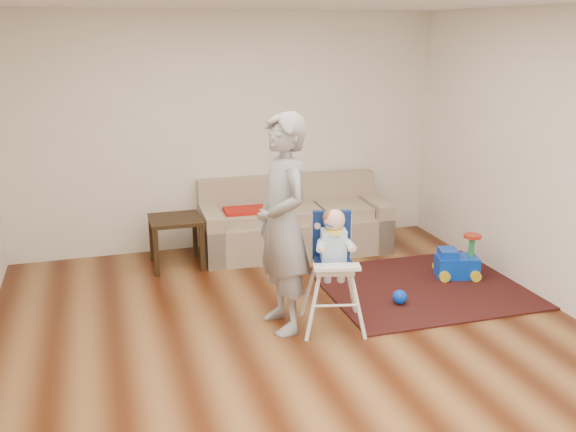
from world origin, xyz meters
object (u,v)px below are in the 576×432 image
object	(u,v)px
side_table	(176,242)
ride_on_toy	(458,256)
toy_ball	(400,297)
sofa	(294,216)
high_chair	(333,271)
adult	(283,224)

from	to	relation	value
side_table	ride_on_toy	distance (m)	2.98
ride_on_toy	toy_ball	xyz separation A→B (m)	(-0.88, -0.46, -0.16)
sofa	high_chair	world-z (taller)	high_chair
sofa	side_table	distance (m)	1.39
sofa	high_chair	distance (m)	2.05
side_table	toy_ball	size ratio (longest dim) A/B	3.95
sofa	high_chair	xyz separation A→B (m)	(-0.30, -2.02, 0.10)
toy_ball	adult	bearing A→B (deg)	-175.19
side_table	high_chair	world-z (taller)	high_chair
sofa	toy_ball	size ratio (longest dim) A/B	15.84
side_table	toy_ball	bearing A→B (deg)	-42.39
high_chair	ride_on_toy	bearing A→B (deg)	36.18
sofa	toy_ball	bearing A→B (deg)	-72.93
ride_on_toy	toy_ball	world-z (taller)	ride_on_toy
sofa	ride_on_toy	size ratio (longest dim) A/B	4.75
side_table	ride_on_toy	world-z (taller)	side_table
high_chair	side_table	bearing A→B (deg)	132.82
high_chair	adult	xyz separation A→B (m)	(-0.41, 0.13, 0.41)
toy_ball	adult	distance (m)	1.44
side_table	toy_ball	xyz separation A→B (m)	(1.84, -1.68, -0.18)
side_table	adult	bearing A→B (deg)	-69.26
toy_ball	adult	xyz separation A→B (m)	(-1.17, -0.10, 0.84)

